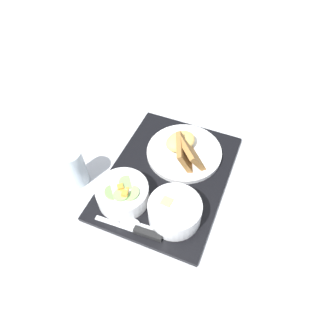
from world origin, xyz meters
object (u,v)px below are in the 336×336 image
(bowl_salad, at_px, (123,193))
(knife, at_px, (142,232))
(plate_main, at_px, (184,150))
(bowl_soup, at_px, (175,211))
(spoon, at_px, (140,225))
(glass_water, at_px, (75,169))

(bowl_salad, xyz_separation_m, knife, (-0.08, -0.08, -0.02))
(plate_main, xyz_separation_m, knife, (-0.27, 0.03, -0.01))
(bowl_salad, relative_size, knife, 0.76)
(bowl_salad, relative_size, bowl_soup, 1.02)
(plate_main, height_order, spoon, plate_main)
(bowl_salad, bearing_deg, bowl_soup, -94.99)
(bowl_soup, xyz_separation_m, glass_water, (0.04, 0.29, 0.01))
(bowl_soup, xyz_separation_m, plate_main, (0.21, 0.03, -0.01))
(bowl_salad, relative_size, plate_main, 0.61)
(bowl_soup, distance_m, plate_main, 0.21)
(spoon, bearing_deg, knife, 129.69)
(glass_water, bearing_deg, knife, -114.90)
(plate_main, bearing_deg, bowl_soup, -171.40)
(knife, xyz_separation_m, spoon, (0.02, 0.01, -0.00))
(bowl_salad, bearing_deg, glass_water, 79.01)
(knife, bearing_deg, spoon, -49.12)
(plate_main, relative_size, spoon, 1.46)
(spoon, bearing_deg, bowl_salad, -41.28)
(plate_main, distance_m, knife, 0.27)
(knife, distance_m, glass_water, 0.25)
(plate_main, distance_m, glass_water, 0.31)
(glass_water, bearing_deg, bowl_salad, -100.99)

